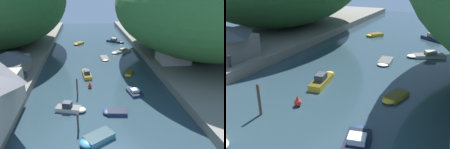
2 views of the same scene
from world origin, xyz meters
The scene contains 12 objects.
water_surface centered at (0.00, 30.00, 0.00)m, with size 130.00×130.00×0.00m, color #283D47.
left_bank centered at (-23.42, 30.00, 0.74)m, with size 22.00×120.00×1.49m.
boat_moored_right centered at (7.69, 41.10, 0.34)m, with size 6.33×4.45×1.07m.
boat_small_dinghy centered at (5.79, 15.70, 0.30)m, with size 2.74×4.60×0.96m.
boat_red_skiff centered at (6.62, 24.31, 0.22)m, with size 2.55×4.08×0.46m.
boat_far_right_bank centered at (-4.57, 52.08, 0.30)m, with size 3.82×4.19×0.60m.
boat_mid_channel centered at (8.05, 53.53, 0.42)m, with size 6.30×5.69×1.35m.
boat_far_upstream centered at (-2.40, 25.01, 0.45)m, with size 2.24×6.08×1.42m.
boat_near_quay centered at (2.50, 35.50, 0.20)m, with size 2.02×4.49×0.41m.
mooring_post_middle centered at (-4.10, 15.70, 1.62)m, with size 0.26×0.26×3.22m.
channel_buoy_near centered at (-1.89, 18.64, 0.44)m, with size 0.75×0.75×1.12m.
person_on_quay centered at (-13.70, 21.18, 2.46)m, with size 0.31×0.42×1.69m.
Camera 2 is at (11.41, 0.15, 12.35)m, focal length 40.00 mm.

